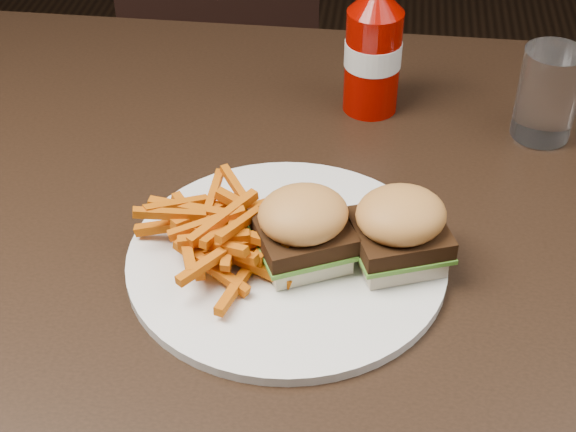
# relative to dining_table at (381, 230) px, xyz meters

# --- Properties ---
(dining_table) EXTENTS (1.20, 0.80, 0.04)m
(dining_table) POSITION_rel_dining_table_xyz_m (0.00, 0.00, 0.00)
(dining_table) COLOR black
(dining_table) RESTS_ON ground
(chair_far) EXTENTS (0.46, 0.46, 0.03)m
(chair_far) POSITION_rel_dining_table_xyz_m (-0.35, 0.80, -0.30)
(chair_far) COLOR black
(chair_far) RESTS_ON ground
(plate) EXTENTS (0.30, 0.30, 0.01)m
(plate) POSITION_rel_dining_table_xyz_m (-0.09, -0.08, 0.03)
(plate) COLOR white
(plate) RESTS_ON dining_table
(sandwich_half_a) EXTENTS (0.10, 0.10, 0.02)m
(sandwich_half_a) POSITION_rel_dining_table_xyz_m (-0.07, -0.09, 0.04)
(sandwich_half_a) COLOR #F2E1C1
(sandwich_half_a) RESTS_ON plate
(sandwich_half_b) EXTENTS (0.09, 0.09, 0.02)m
(sandwich_half_b) POSITION_rel_dining_table_xyz_m (0.02, -0.08, 0.04)
(sandwich_half_b) COLOR beige
(sandwich_half_b) RESTS_ON plate
(fries_pile) EXTENTS (0.16, 0.16, 0.05)m
(fries_pile) POSITION_rel_dining_table_xyz_m (-0.15, -0.09, 0.05)
(fries_pile) COLOR #C46704
(fries_pile) RESTS_ON plate
(ketchup_bottle) EXTENTS (0.08, 0.08, 0.13)m
(ketchup_bottle) POSITION_rel_dining_table_xyz_m (-0.02, 0.20, 0.08)
(ketchup_bottle) COLOR #870600
(ketchup_bottle) RESTS_ON dining_table
(tumbler) EXTENTS (0.09, 0.09, 0.11)m
(tumbler) POSITION_rel_dining_table_xyz_m (0.17, 0.17, 0.08)
(tumbler) COLOR white
(tumbler) RESTS_ON dining_table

